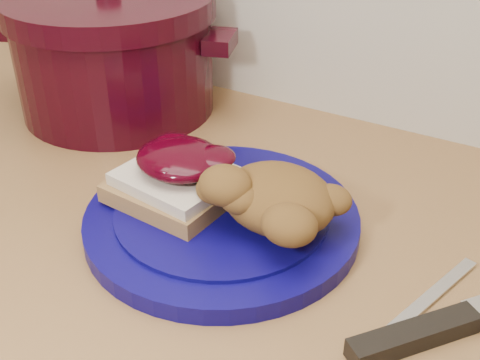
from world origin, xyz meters
The scene contains 7 objects.
plate centered at (-0.05, 1.49, 0.91)m, with size 0.28×0.28×0.02m, color #0A0552.
sandwich centered at (-0.10, 1.49, 0.95)m, with size 0.13×0.11×0.06m.
stuffing_mound centered at (0.01, 1.50, 0.95)m, with size 0.11×0.10×0.06m, color brown.
chef_knife centered at (0.19, 1.47, 0.91)m, with size 0.22×0.26×0.02m.
butter_knife centered at (0.16, 1.49, 0.90)m, with size 0.15×0.01×0.00m, color silver.
dutch_oven centered at (-0.33, 1.67, 0.98)m, with size 0.36×0.36×0.18m.
pepper_grinder centered at (-0.38, 1.66, 0.96)m, with size 0.05×0.05×0.12m.
Camera 1 is at (0.22, 1.06, 1.27)m, focal length 45.00 mm.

